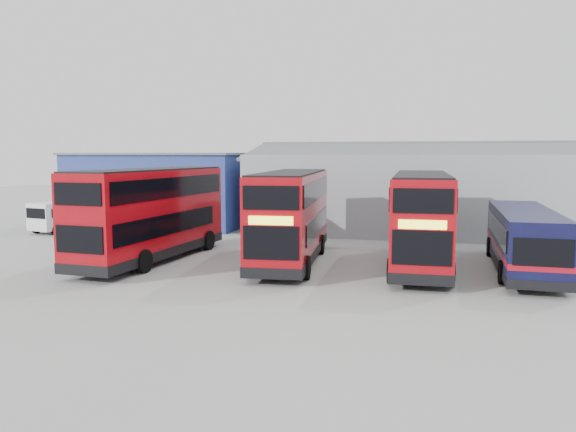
{
  "coord_description": "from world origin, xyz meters",
  "views": [
    {
      "loc": [
        4.37,
        -18.9,
        5.03
      ],
      "look_at": [
        -2.15,
        6.85,
        2.1
      ],
      "focal_mm": 35.0,
      "sensor_mm": 36.0,
      "label": 1
    }
  ],
  "objects_px": {
    "office_block": "(166,189)",
    "double_decker_right": "(421,221)",
    "maintenance_shed": "(486,191)",
    "double_decker_centre": "(291,218)",
    "double_decker_left": "(151,215)",
    "panel_van": "(65,215)",
    "single_decker_blue": "(524,241)"
  },
  "relations": [
    {
      "from": "office_block",
      "to": "double_decker_centre",
      "type": "distance_m",
      "value": 17.02
    },
    {
      "from": "double_decker_left",
      "to": "panel_van",
      "type": "height_order",
      "value": "double_decker_left"
    },
    {
      "from": "maintenance_shed",
      "to": "panel_van",
      "type": "height_order",
      "value": "maintenance_shed"
    },
    {
      "from": "double_decker_left",
      "to": "single_decker_blue",
      "type": "relative_size",
      "value": 1.05
    },
    {
      "from": "double_decker_left",
      "to": "double_decker_right",
      "type": "height_order",
      "value": "double_decker_left"
    },
    {
      "from": "office_block",
      "to": "maintenance_shed",
      "type": "bearing_deg",
      "value": 5.21
    },
    {
      "from": "single_decker_blue",
      "to": "panel_van",
      "type": "bearing_deg",
      "value": -11.49
    },
    {
      "from": "office_block",
      "to": "panel_van",
      "type": "height_order",
      "value": "office_block"
    },
    {
      "from": "maintenance_shed",
      "to": "panel_van",
      "type": "distance_m",
      "value": 27.72
    },
    {
      "from": "office_block",
      "to": "double_decker_left",
      "type": "relative_size",
      "value": 1.18
    },
    {
      "from": "maintenance_shed",
      "to": "double_decker_centre",
      "type": "distance_m",
      "value": 17.01
    },
    {
      "from": "single_decker_blue",
      "to": "office_block",
      "type": "bearing_deg",
      "value": -25.5
    },
    {
      "from": "single_decker_blue",
      "to": "double_decker_right",
      "type": "bearing_deg",
      "value": 4.63
    },
    {
      "from": "office_block",
      "to": "single_decker_blue",
      "type": "height_order",
      "value": "office_block"
    },
    {
      "from": "double_decker_right",
      "to": "single_decker_blue",
      "type": "xyz_separation_m",
      "value": [
        4.31,
        0.25,
        -0.76
      ]
    },
    {
      "from": "office_block",
      "to": "single_decker_blue",
      "type": "distance_m",
      "value": 25.07
    },
    {
      "from": "office_block",
      "to": "double_decker_right",
      "type": "relative_size",
      "value": 1.23
    },
    {
      "from": "double_decker_left",
      "to": "panel_van",
      "type": "bearing_deg",
      "value": -33.08
    },
    {
      "from": "single_decker_blue",
      "to": "double_decker_left",
      "type": "bearing_deg",
      "value": 7.18
    },
    {
      "from": "double_decker_right",
      "to": "office_block",
      "type": "bearing_deg",
      "value": 145.92
    },
    {
      "from": "maintenance_shed",
      "to": "double_decker_left",
      "type": "relative_size",
      "value": 2.92
    },
    {
      "from": "maintenance_shed",
      "to": "double_decker_centre",
      "type": "xyz_separation_m",
      "value": [
        -9.81,
        -13.88,
        -0.5
      ]
    },
    {
      "from": "double_decker_centre",
      "to": "single_decker_blue",
      "type": "distance_m",
      "value": 10.2
    },
    {
      "from": "double_decker_left",
      "to": "double_decker_centre",
      "type": "xyz_separation_m",
      "value": [
        6.51,
        1.14,
        -0.06
      ]
    },
    {
      "from": "double_decker_right",
      "to": "panel_van",
      "type": "height_order",
      "value": "double_decker_right"
    },
    {
      "from": "single_decker_blue",
      "to": "panel_van",
      "type": "distance_m",
      "value": 27.77
    },
    {
      "from": "double_decker_centre",
      "to": "panel_van",
      "type": "distance_m",
      "value": 18.24
    },
    {
      "from": "panel_van",
      "to": "double_decker_centre",
      "type": "bearing_deg",
      "value": -9.63
    },
    {
      "from": "office_block",
      "to": "double_decker_right",
      "type": "xyz_separation_m",
      "value": [
        18.03,
        -11.56,
        -0.49
      ]
    },
    {
      "from": "double_decker_centre",
      "to": "panel_van",
      "type": "bearing_deg",
      "value": 153.25
    },
    {
      "from": "panel_van",
      "to": "double_decker_right",
      "type": "bearing_deg",
      "value": -3.67
    },
    {
      "from": "double_decker_left",
      "to": "double_decker_centre",
      "type": "relative_size",
      "value": 1.03
    }
  ]
}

